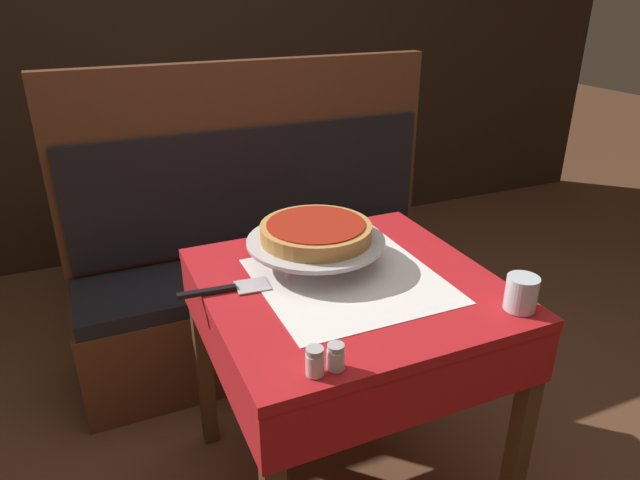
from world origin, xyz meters
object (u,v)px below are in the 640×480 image
at_px(pizza_server, 226,289).
at_px(condiment_caddy, 188,134).
at_px(dining_table_front, 348,314).
at_px(dining_table_rear, 188,166).
at_px(salt_shaker, 315,361).
at_px(pepper_shaker, 336,357).
at_px(booth_bench, 267,276).
at_px(pizza_pan_stand, 316,242).
at_px(deep_dish_pizza, 316,231).
at_px(water_glass_near, 521,293).

relative_size(pizza_server, condiment_caddy, 1.55).
bearing_deg(dining_table_front, dining_table_rear, 93.96).
bearing_deg(salt_shaker, pepper_shaker, 0.00).
bearing_deg(pepper_shaker, booth_bench, 79.00).
bearing_deg(booth_bench, pizza_pan_stand, -95.40).
height_order(dining_table_rear, booth_bench, booth_bench).
bearing_deg(pepper_shaker, deep_dish_pizza, 71.45).
distance_m(dining_table_front, pepper_shaker, 0.43).
height_order(pizza_pan_stand, salt_shaker, pizza_pan_stand).
distance_m(dining_table_rear, condiment_caddy, 0.17).
relative_size(salt_shaker, pepper_shaker, 1.07).
height_order(dining_table_front, deep_dish_pizza, deep_dish_pizza).
height_order(dining_table_front, pizza_server, pizza_server).
xyz_separation_m(deep_dish_pizza, pizza_server, (-0.29, -0.06, -0.10)).
distance_m(pizza_server, condiment_caddy, 1.69).
bearing_deg(salt_shaker, pizza_pan_stand, 66.44).
height_order(pizza_pan_stand, water_glass_near, water_glass_near).
distance_m(pizza_pan_stand, pizza_server, 0.30).
bearing_deg(pizza_pan_stand, pizza_server, -168.65).
bearing_deg(dining_table_front, deep_dish_pizza, 106.66).
relative_size(pizza_pan_stand, deep_dish_pizza, 1.25).
bearing_deg(pizza_pan_stand, booth_bench, 84.60).
height_order(pizza_server, water_glass_near, water_glass_near).
xyz_separation_m(water_glass_near, pepper_shaker, (-0.53, -0.03, -0.02)).
bearing_deg(deep_dish_pizza, salt_shaker, -113.56).
distance_m(booth_bench, pizza_server, 0.91).
bearing_deg(pizza_server, dining_table_rear, 82.37).
distance_m(dining_table_front, deep_dish_pizza, 0.26).
height_order(dining_table_rear, water_glass_near, water_glass_near).
distance_m(salt_shaker, condiment_caddy, 2.11).
height_order(dining_table_front, pepper_shaker, pepper_shaker).
xyz_separation_m(booth_bench, pepper_shaker, (-0.23, -1.17, 0.43)).
distance_m(deep_dish_pizza, pizza_server, 0.31).
xyz_separation_m(booth_bench, salt_shaker, (-0.28, -1.17, 0.43)).
relative_size(dining_table_front, booth_bench, 0.50).
distance_m(deep_dish_pizza, water_glass_near, 0.59).
distance_m(water_glass_near, pepper_shaker, 0.54).
relative_size(dining_table_rear, pepper_shaker, 12.33).
bearing_deg(dining_table_front, condiment_caddy, 92.66).
relative_size(booth_bench, condiment_caddy, 9.76).
bearing_deg(dining_table_rear, booth_bench, -80.73).
bearing_deg(water_glass_near, dining_table_front, 136.69).
distance_m(dining_table_rear, booth_bench, 0.91).
distance_m(dining_table_rear, pizza_pan_stand, 1.55).
xyz_separation_m(dining_table_front, deep_dish_pizza, (-0.04, 0.14, 0.21)).
distance_m(water_glass_near, condiment_caddy, 2.11).
bearing_deg(booth_bench, salt_shaker, -103.28).
bearing_deg(booth_bench, pizza_server, -115.45).
relative_size(dining_table_front, water_glass_near, 8.82).
distance_m(pizza_pan_stand, pepper_shaker, 0.51).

